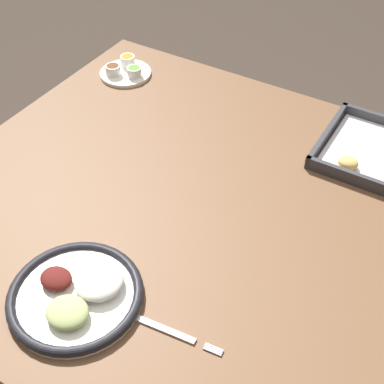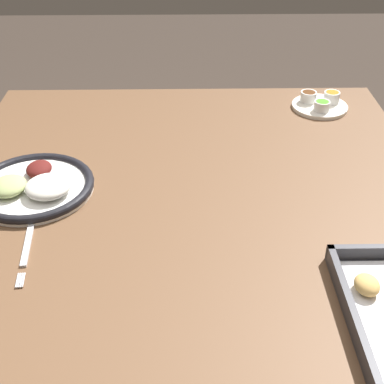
% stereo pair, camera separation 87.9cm
% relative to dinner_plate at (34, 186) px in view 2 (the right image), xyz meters
% --- Properties ---
extents(dining_table, '(1.22, 1.07, 0.77)m').
position_rel_dinner_plate_xyz_m(dining_table, '(0.08, 0.34, -0.11)').
color(dining_table, brown).
rests_on(dining_table, ground_plane).
extents(dinner_plate, '(0.26, 0.26, 0.05)m').
position_rel_dinner_plate_xyz_m(dinner_plate, '(0.00, 0.00, 0.00)').
color(dinner_plate, white).
rests_on(dinner_plate, dining_table).
extents(fork, '(0.21, 0.04, 0.00)m').
position_rel_dinner_plate_xyz_m(fork, '(0.18, 0.03, -0.01)').
color(fork, silver).
rests_on(fork, dining_table).
extents(saucer_plate, '(0.15, 0.15, 0.04)m').
position_rel_dinner_plate_xyz_m(saucer_plate, '(-0.40, 0.70, 0.00)').
color(saucer_plate, white).
rests_on(saucer_plate, dining_table).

